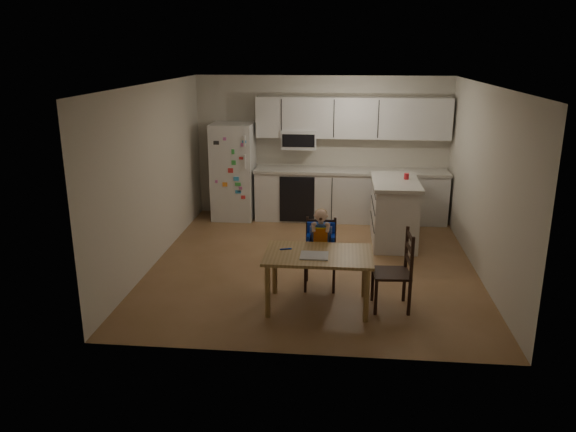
% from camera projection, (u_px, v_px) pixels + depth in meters
% --- Properties ---
extents(room, '(4.52, 5.01, 2.51)m').
position_uv_depth(room, '(316.00, 171.00, 8.12)').
color(room, brown).
rests_on(room, ground).
extents(refrigerator, '(0.72, 0.70, 1.70)m').
position_uv_depth(refrigerator, '(233.00, 171.00, 9.97)').
color(refrigerator, silver).
rests_on(refrigerator, ground).
extents(kitchen_run, '(3.37, 0.62, 2.15)m').
position_uv_depth(kitchen_run, '(349.00, 171.00, 9.85)').
color(kitchen_run, silver).
rests_on(kitchen_run, ground).
extents(kitchen_island, '(0.71, 1.36, 1.00)m').
position_uv_depth(kitchen_island, '(394.00, 211.00, 8.78)').
color(kitchen_island, silver).
rests_on(kitchen_island, ground).
extents(red_cup, '(0.08, 0.08, 0.09)m').
position_uv_depth(red_cup, '(406.00, 176.00, 8.67)').
color(red_cup, red).
rests_on(red_cup, kitchen_island).
extents(dining_table, '(1.25, 0.80, 0.67)m').
position_uv_depth(dining_table, '(318.00, 261.00, 6.52)').
color(dining_table, olive).
rests_on(dining_table, ground).
extents(napkin, '(0.32, 0.28, 0.01)m').
position_uv_depth(napkin, '(314.00, 256.00, 6.41)').
color(napkin, '#A8A8AD').
rests_on(napkin, dining_table).
extents(toddler_spoon, '(0.12, 0.06, 0.02)m').
position_uv_depth(toddler_spoon, '(285.00, 249.00, 6.61)').
color(toddler_spoon, '#1133C3').
rests_on(toddler_spoon, dining_table).
extents(chair_booster, '(0.40, 0.40, 1.04)m').
position_uv_depth(chair_booster, '(321.00, 240.00, 7.09)').
color(chair_booster, black).
rests_on(chair_booster, ground).
extents(chair_side, '(0.44, 0.44, 0.95)m').
position_uv_depth(chair_side, '(400.00, 265.00, 6.49)').
color(chair_side, black).
rests_on(chair_side, ground).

